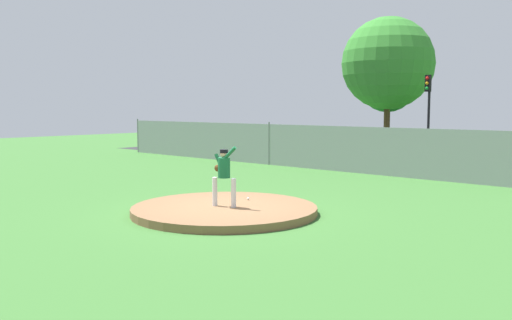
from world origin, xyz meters
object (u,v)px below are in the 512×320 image
object	(u,v)px
parked_car_navy	(391,147)
traffic_light_near	(428,101)
parked_car_slate	(324,144)
pitcher_youth	(224,171)
baseball	(248,199)

from	to	relation	value
parked_car_navy	traffic_light_near	size ratio (longest dim) A/B	0.92
parked_car_slate	traffic_light_near	size ratio (longest dim) A/B	1.02
pitcher_youth	traffic_light_near	bearing A→B (deg)	99.56
pitcher_youth	traffic_light_near	size ratio (longest dim) A/B	0.35
pitcher_youth	baseball	xyz separation A→B (m)	(-0.23, 1.16, -0.89)
pitcher_youth	parked_car_slate	distance (m)	16.12
baseball	parked_car_navy	xyz separation A→B (m)	(-3.20, 13.86, 0.57)
baseball	pitcher_youth	bearing A→B (deg)	-78.87
baseball	traffic_light_near	distance (m)	17.73
pitcher_youth	parked_car_navy	xyz separation A→B (m)	(-3.43, 15.02, -0.32)
parked_car_slate	pitcher_youth	bearing A→B (deg)	-63.70
baseball	parked_car_navy	bearing A→B (deg)	103.02
baseball	parked_car_slate	distance (m)	14.98
traffic_light_near	pitcher_youth	bearing A→B (deg)	-80.44
baseball	parked_car_navy	distance (m)	14.23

